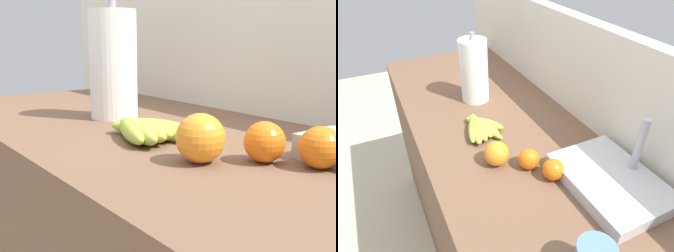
{
  "view_description": "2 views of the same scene",
  "coord_description": "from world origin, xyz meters",
  "views": [
    {
      "loc": [
        0.7,
        -0.55,
        1.12
      ],
      "look_at": [
        0.06,
        -0.07,
        0.96
      ],
      "focal_mm": 45.71,
      "sensor_mm": 36.0,
      "label": 1
    },
    {
      "loc": [
        0.88,
        -0.4,
        1.59
      ],
      "look_at": [
        0.1,
        -0.02,
        1.0
      ],
      "focal_mm": 32.01,
      "sensor_mm": 36.0,
      "label": 2
    }
  ],
  "objects": [
    {
      "name": "orange_back_right",
      "position": [
        0.18,
        -0.1,
        0.96
      ],
      "size": [
        0.08,
        0.08,
        0.08
      ],
      "primitive_type": "sphere",
      "color": "orange",
      "rests_on": "counter"
    },
    {
      "name": "sink_basin",
      "position": [
        0.42,
        0.17,
        0.94
      ],
      "size": [
        0.34,
        0.24,
        0.22
      ],
      "color": "#B7BABF",
      "rests_on": "counter"
    },
    {
      "name": "orange_far_right",
      "position": [
        0.32,
        0.03,
        0.95
      ],
      "size": [
        0.07,
        0.07,
        0.07
      ],
      "primitive_type": "sphere",
      "color": "orange",
      "rests_on": "counter"
    },
    {
      "name": "counter",
      "position": [
        0.0,
        0.0,
        0.46
      ],
      "size": [
        1.77,
        0.63,
        0.92
      ],
      "primitive_type": "cube",
      "color": "brown",
      "rests_on": "ground"
    },
    {
      "name": "banana_bunch",
      "position": [
        -0.02,
        -0.08,
        0.94
      ],
      "size": [
        0.21,
        0.17,
        0.04
      ],
      "color": "#ADC73F",
      "rests_on": "counter"
    },
    {
      "name": "paper_towel_roll",
      "position": [
        -0.26,
        0.0,
        1.06
      ],
      "size": [
        0.12,
        0.12,
        0.3
      ],
      "color": "white",
      "rests_on": "counter"
    },
    {
      "name": "wall_back",
      "position": [
        0.0,
        0.35,
        0.65
      ],
      "size": [
        2.17,
        0.06,
        1.3
      ],
      "primitive_type": "cube",
      "color": "silver",
      "rests_on": "ground"
    },
    {
      "name": "orange_front",
      "position": [
        0.24,
        -0.01,
        0.95
      ],
      "size": [
        0.07,
        0.07,
        0.07
      ],
      "primitive_type": "sphere",
      "color": "orange",
      "rests_on": "counter"
    }
  ]
}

